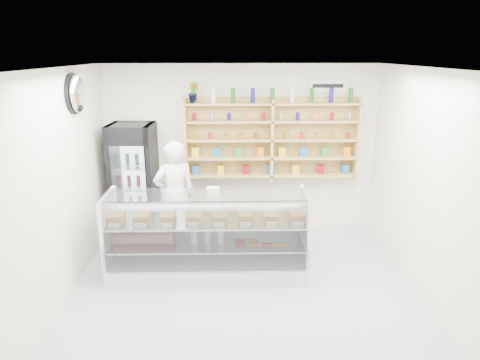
{
  "coord_description": "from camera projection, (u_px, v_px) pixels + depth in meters",
  "views": [
    {
      "loc": [
        -0.16,
        -4.52,
        2.98
      ],
      "look_at": [
        -0.05,
        0.9,
        1.35
      ],
      "focal_mm": 32.0,
      "sensor_mm": 36.0,
      "label": 1
    }
  ],
  "objects": [
    {
      "name": "room",
      "position": [
        246.0,
        198.0,
        4.79
      ],
      "size": [
        5.0,
        5.0,
        5.0
      ],
      "color": "#A5A5AA",
      "rests_on": "ground"
    },
    {
      "name": "display_counter",
      "position": [
        208.0,
        251.0,
        5.92
      ],
      "size": [
        2.7,
        0.81,
        1.18
      ],
      "color": "white",
      "rests_on": "floor"
    },
    {
      "name": "shop_worker",
      "position": [
        175.0,
        197.0,
        6.48
      ],
      "size": [
        0.74,
        0.6,
        1.74
      ],
      "primitive_type": "imported",
      "rotation": [
        0.0,
        0.0,
        3.48
      ],
      "color": "silver",
      "rests_on": "floor"
    },
    {
      "name": "drinks_cooler",
      "position": [
        135.0,
        182.0,
        6.93
      ],
      "size": [
        0.71,
        0.69,
        1.9
      ],
      "rotation": [
        0.0,
        0.0,
        -0.04
      ],
      "color": "black",
      "rests_on": "floor"
    },
    {
      "name": "wall_shelving",
      "position": [
        272.0,
        140.0,
        6.98
      ],
      "size": [
        2.84,
        0.28,
        1.33
      ],
      "color": "tan",
      "rests_on": "back_wall"
    },
    {
      "name": "potted_plant",
      "position": [
        194.0,
        92.0,
        6.74
      ],
      "size": [
        0.23,
        0.21,
        0.33
      ],
      "primitive_type": "imported",
      "rotation": [
        0.0,
        0.0,
        -0.39
      ],
      "color": "#1E6626",
      "rests_on": "wall_shelving"
    },
    {
      "name": "security_mirror",
      "position": [
        78.0,
        94.0,
        5.59
      ],
      "size": [
        0.15,
        0.5,
        0.5
      ],
      "primitive_type": "ellipsoid",
      "color": "silver",
      "rests_on": "left_wall"
    },
    {
      "name": "wall_sign",
      "position": [
        328.0,
        86.0,
        6.88
      ],
      "size": [
        0.62,
        0.03,
        0.2
      ],
      "primitive_type": "cube",
      "color": "white",
      "rests_on": "back_wall"
    }
  ]
}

